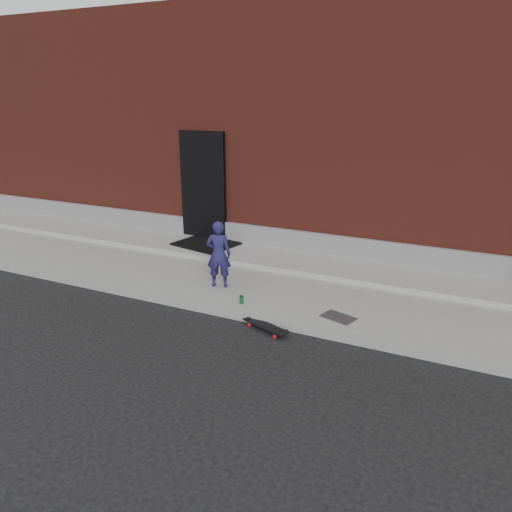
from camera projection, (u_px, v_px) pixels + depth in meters
The scene contains 9 objects.
ground at pixel (252, 324), 7.41m from camera, with size 80.00×80.00×0.00m, color black.
sidewalk at pixel (290, 286), 8.67m from camera, with size 20.00×3.00×0.15m, color gray.
apron at pixel (308, 264), 9.41m from camera, with size 20.00×1.20×0.10m, color gray.
building at pixel (373, 125), 12.62m from camera, with size 20.00×8.10×5.00m.
child at pixel (219, 254), 8.28m from camera, with size 0.41×0.27×1.13m, color #1E1B4C.
skateboard at pixel (266, 326), 7.18m from camera, with size 0.77×0.44×0.08m.
soda_can at pixel (242, 300), 7.73m from camera, with size 0.07×0.07×0.13m, color #187C39.
doormat at pixel (206, 244), 10.41m from camera, with size 1.18×0.96×0.03m, color black.
utility_plate at pixel (338, 317), 7.26m from camera, with size 0.47×0.30×0.01m, color #505055.
Camera 1 is at (2.96, -6.04, 3.27)m, focal length 35.00 mm.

